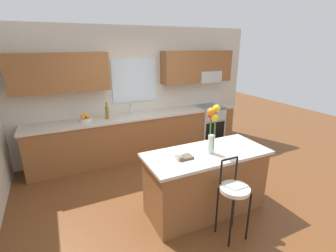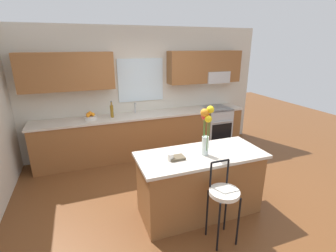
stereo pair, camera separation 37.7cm
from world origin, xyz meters
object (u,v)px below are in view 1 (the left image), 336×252
object	(u,v)px
mug_ceramic	(179,157)
cookbook	(185,157)
oven_range	(208,125)
kitchen_island	(205,181)
flower_vase	(212,124)
bottle_olive_oil	(107,112)
bar_stool_near	(234,193)
fruit_bowl_oranges	(85,119)

from	to	relation	value
mug_ceramic	cookbook	distance (m)	0.09
mug_ceramic	cookbook	bearing A→B (deg)	5.40
oven_range	kitchen_island	bearing A→B (deg)	-125.34
oven_range	mug_ceramic	size ratio (longest dim) A/B	10.22
kitchen_island	flower_vase	world-z (taller)	flower_vase
oven_range	flower_vase	size ratio (longest dim) A/B	1.36
kitchen_island	bottle_olive_oil	xyz separation A→B (m)	(-0.89, 2.20, 0.59)
kitchen_island	cookbook	world-z (taller)	cookbook
bar_stool_near	mug_ceramic	xyz separation A→B (m)	(-0.46, 0.56, 0.33)
oven_range	cookbook	world-z (taller)	cookbook
kitchen_island	bar_stool_near	size ratio (longest dim) A/B	1.68
oven_range	cookbook	xyz separation A→B (m)	(-1.91, -2.20, 0.48)
bar_stool_near	fruit_bowl_oranges	bearing A→B (deg)	115.07
mug_ceramic	bottle_olive_oil	world-z (taller)	bottle_olive_oil
cookbook	kitchen_island	bearing A→B (deg)	4.42
bar_stool_near	fruit_bowl_oranges	xyz separation A→B (m)	(-1.31, 2.80, 0.34)
cookbook	bottle_olive_oil	xyz separation A→B (m)	(-0.51, 2.23, 0.12)
cookbook	fruit_bowl_oranges	xyz separation A→B (m)	(-0.94, 2.23, 0.04)
mug_ceramic	bottle_olive_oil	size ratio (longest dim) A/B	0.27
cookbook	mug_ceramic	bearing A→B (deg)	-174.60
oven_range	cookbook	size ratio (longest dim) A/B	4.60
oven_range	kitchen_island	world-z (taller)	same
kitchen_island	fruit_bowl_oranges	distance (m)	2.61
bottle_olive_oil	oven_range	bearing A→B (deg)	-0.58
bottle_olive_oil	bar_stool_near	bearing A→B (deg)	-72.44
oven_range	bar_stool_near	xyz separation A→B (m)	(-1.54, -2.77, 0.18)
oven_range	fruit_bowl_oranges	world-z (taller)	fruit_bowl_oranges
oven_range	fruit_bowl_oranges	bearing A→B (deg)	179.42
kitchen_island	flower_vase	distance (m)	0.87
bottle_olive_oil	cookbook	bearing A→B (deg)	-77.05
oven_range	bottle_olive_oil	xyz separation A→B (m)	(-2.43, 0.02, 0.60)
oven_range	mug_ceramic	bearing A→B (deg)	-132.17
cookbook	bar_stool_near	bearing A→B (deg)	-56.74
kitchen_island	bar_stool_near	xyz separation A→B (m)	(-0.00, -0.60, 0.17)
bottle_olive_oil	mug_ceramic	bearing A→B (deg)	-79.27
bar_stool_near	bottle_olive_oil	distance (m)	2.96
bottle_olive_oil	flower_vase	bearing A→B (deg)	-67.68
bar_stool_near	flower_vase	xyz separation A→B (m)	(0.03, 0.56, 0.70)
oven_range	mug_ceramic	distance (m)	3.03
kitchen_island	bottle_olive_oil	bearing A→B (deg)	111.92
kitchen_island	cookbook	bearing A→B (deg)	-175.58
flower_vase	fruit_bowl_oranges	xyz separation A→B (m)	(-1.34, 2.24, -0.36)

